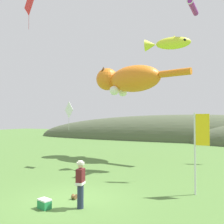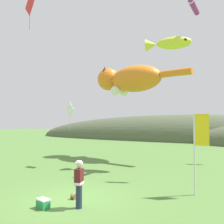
% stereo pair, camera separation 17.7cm
% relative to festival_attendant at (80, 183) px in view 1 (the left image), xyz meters
% --- Properties ---
extents(ground_plane, '(120.00, 120.00, 0.00)m').
position_rel_festival_attendant_xyz_m(ground_plane, '(-0.81, 0.65, -0.95)').
color(ground_plane, '#517A38').
extents(distant_hill_ridge, '(57.40, 14.50, 8.19)m').
position_rel_festival_attendant_xyz_m(distant_hill_ridge, '(3.16, 31.83, -0.95)').
color(distant_hill_ridge, '#4C563D').
rests_on(distant_hill_ridge, ground).
extents(festival_attendant, '(0.33, 0.46, 1.77)m').
position_rel_festival_attendant_xyz_m(festival_attendant, '(0.00, 0.00, 0.00)').
color(festival_attendant, '#232D47').
rests_on(festival_attendant, ground).
extents(kite_spool, '(0.17, 0.22, 0.22)m').
position_rel_festival_attendant_xyz_m(kite_spool, '(-0.78, 0.78, -0.84)').
color(kite_spool, olive).
rests_on(kite_spool, ground).
extents(picnic_cooler, '(0.56, 0.44, 0.36)m').
position_rel_festival_attendant_xyz_m(picnic_cooler, '(-1.21, -0.59, -0.77)').
color(picnic_cooler, '#268C4C').
rests_on(picnic_cooler, ground).
extents(festival_banner_pole, '(0.66, 0.08, 3.64)m').
position_rel_festival_attendant_xyz_m(festival_banner_pole, '(3.91, 3.57, 1.42)').
color(festival_banner_pole, silver).
rests_on(festival_banner_pole, ground).
extents(kite_giant_cat, '(8.80, 3.41, 2.70)m').
position_rel_festival_attendant_xyz_m(kite_giant_cat, '(-2.73, 12.32, 5.89)').
color(kite_giant_cat, orange).
extents(kite_fish_windsock, '(3.25, 1.27, 0.98)m').
position_rel_festival_attendant_xyz_m(kite_fish_windsock, '(1.39, 9.33, 7.73)').
color(kite_fish_windsock, yellow).
extents(kite_tube_streamer, '(0.54, 2.22, 0.44)m').
position_rel_festival_attendant_xyz_m(kite_tube_streamer, '(3.09, 9.31, 9.98)').
color(kite_tube_streamer, '#8C268C').
extents(kite_diamond_red, '(1.35, 0.63, 2.37)m').
position_rel_festival_attendant_xyz_m(kite_diamond_red, '(-6.41, 4.05, 9.78)').
color(kite_diamond_red, red).
extents(kite_diamond_white, '(1.07, 0.56, 2.09)m').
position_rel_festival_attendant_xyz_m(kite_diamond_white, '(-5.25, 6.90, 3.05)').
color(kite_diamond_white, white).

